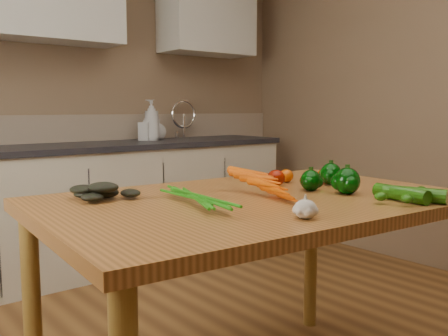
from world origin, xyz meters
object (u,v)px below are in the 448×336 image
object	(u,v)px
carrot_bunch	(242,188)
pepper_c	(347,181)
soap_bottle_a	(152,120)
table	(256,222)
pepper_b	(331,174)
soap_bottle_c	(157,128)
garlic_bulb	(305,209)
zucchini_b	(401,194)
zucchini_a	(415,194)
leafy_greens	(107,184)
tomato_a	(276,178)
soap_bottle_b	(146,127)
tomato_c	(325,175)
tomato_b	(286,176)
pepper_a	(311,181)

from	to	relation	value
carrot_bunch	pepper_c	distance (m)	0.42
soap_bottle_a	table	bearing A→B (deg)	-37.04
pepper_b	pepper_c	distance (m)	0.23
soap_bottle_c	garlic_bulb	size ratio (longest dim) A/B	2.65
zucchini_b	zucchini_a	bearing A→B (deg)	-52.78
table	leafy_greens	bearing A→B (deg)	151.26
pepper_c	pepper_b	bearing A→B (deg)	54.33
soap_bottle_a	garlic_bulb	bearing A→B (deg)	-36.99
tomato_a	soap_bottle_b	bearing A→B (deg)	75.55
soap_bottle_a	tomato_c	world-z (taller)	soap_bottle_a
garlic_bulb	tomato_b	world-z (taller)	same
table	soap_bottle_b	world-z (taller)	soap_bottle_b
table	pepper_c	distance (m)	0.38
table	zucchini_b	xyz separation A→B (m)	(0.34, -0.38, 0.12)
zucchini_b	soap_bottle_c	bearing A→B (deg)	78.20
tomato_b	carrot_bunch	bearing A→B (deg)	-156.30
pepper_a	pepper_c	xyz separation A→B (m)	(0.05, -0.13, 0.01)
soap_bottle_c	tomato_c	size ratio (longest dim) A/B	2.58
leafy_greens	pepper_c	distance (m)	0.89
pepper_a	pepper_b	xyz separation A→B (m)	(0.19, 0.05, 0.01)
pepper_c	zucchini_a	distance (m)	0.25
pepper_a	tomato_b	world-z (taller)	pepper_a
soap_bottle_b	pepper_c	size ratio (longest dim) A/B	2.12
pepper_c	tomato_c	xyz separation A→B (m)	(0.16, 0.24, -0.02)
garlic_bulb	table	bearing A→B (deg)	69.61
table	garlic_bulb	xyz separation A→B (m)	(-0.13, -0.36, 0.12)
table	carrot_bunch	distance (m)	0.15
pepper_b	soap_bottle_b	bearing A→B (deg)	82.02
soap_bottle_a	zucchini_b	bearing A→B (deg)	-26.40
carrot_bunch	pepper_b	bearing A→B (deg)	6.51
soap_bottle_b	soap_bottle_c	world-z (taller)	soap_bottle_b
zucchini_a	tomato_c	bearing A→B (deg)	77.79
leafy_greens	pepper_b	size ratio (longest dim) A/B	2.40
tomato_a	tomato_b	distance (m)	0.12
table	pepper_a	bearing A→B (deg)	-2.20
soap_bottle_c	carrot_bunch	distance (m)	2.29
pepper_c	tomato_a	world-z (taller)	pepper_c
carrot_bunch	tomato_c	distance (m)	0.54
soap_bottle_c	pepper_c	size ratio (longest dim) A/B	1.83
soap_bottle_c	zucchini_b	distance (m)	2.53
leafy_greens	tomato_b	world-z (taller)	leafy_greens
zucchini_a	soap_bottle_a	bearing A→B (deg)	80.69
zucchini_b	leafy_greens	bearing A→B (deg)	139.60
soap_bottle_b	garlic_bulb	xyz separation A→B (m)	(-0.86, -2.41, -0.15)
zucchini_a	zucchini_b	bearing A→B (deg)	127.22
tomato_b	pepper_a	bearing A→B (deg)	-111.57
soap_bottle_a	leafy_greens	world-z (taller)	soap_bottle_a
pepper_a	pepper_b	bearing A→B (deg)	15.52
soap_bottle_b	tomato_b	xyz separation A→B (m)	(-0.39, -1.87, -0.15)
zucchini_a	zucchini_b	distance (m)	0.04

